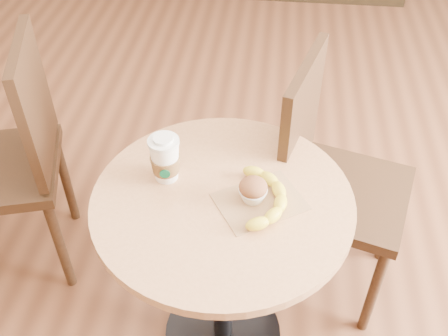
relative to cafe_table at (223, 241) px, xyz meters
name	(u,v)px	position (x,y,z in m)	size (l,w,h in m)	color
cafe_table	(223,241)	(0.00, 0.00, 0.00)	(0.77, 0.77, 0.75)	black
chair_left	(13,157)	(-0.82, 0.32, 0.00)	(0.55, 0.55, 1.01)	#382313
chair_right	(329,178)	(0.35, 0.34, -0.01)	(0.54, 0.54, 0.99)	#382313
kraft_bag	(260,202)	(0.11, -0.01, 0.20)	(0.24, 0.18, 0.00)	#99704A
coffee_cup	(165,160)	(-0.18, 0.07, 0.26)	(0.09, 0.09, 0.15)	white
muffin	(253,190)	(0.09, 0.00, 0.23)	(0.08, 0.08, 0.07)	white
banana	(266,198)	(0.13, -0.01, 0.22)	(0.15, 0.27, 0.04)	yellow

